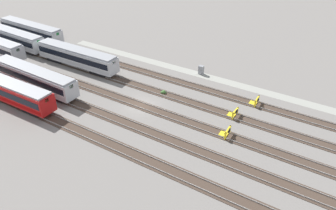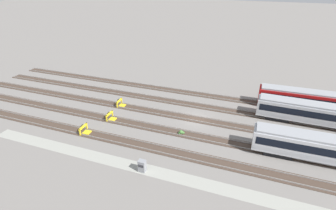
{
  "view_description": "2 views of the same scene",
  "coord_description": "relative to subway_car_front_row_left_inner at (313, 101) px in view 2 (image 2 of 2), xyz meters",
  "views": [
    {
      "loc": [
        -26.23,
        34.18,
        27.57
      ],
      "look_at": [
        -5.01,
        0.0,
        1.8
      ],
      "focal_mm": 35.0,
      "sensor_mm": 36.0,
      "label": 1
    },
    {
      "loc": [
        8.59,
        -37.12,
        22.2
      ],
      "look_at": [
        -5.01,
        0.0,
        1.8
      ],
      "focal_mm": 28.0,
      "sensor_mm": 36.0,
      "label": 2
    }
  ],
  "objects": [
    {
      "name": "ground_plane",
      "position": [
        -18.25,
        -9.83,
        -2.04
      ],
      "size": [
        400.0,
        400.0,
        0.0
      ],
      "primitive_type": "plane",
      "color": "gray"
    },
    {
      "name": "service_walkway",
      "position": [
        -18.25,
        -24.04,
        -2.04
      ],
      "size": [
        54.0,
        2.0,
        0.01
      ],
      "primitive_type": "cube",
      "color": "#9E9E93",
      "rests_on": "ground"
    },
    {
      "name": "rail_track_nearest",
      "position": [
        -18.25,
        -19.63,
        -2.0
      ],
      "size": [
        90.0,
        2.23,
        0.21
      ],
      "color": "#47382D",
      "rests_on": "ground"
    },
    {
      "name": "rail_track_near_inner",
      "position": [
        -18.25,
        -14.73,
        -2.0
      ],
      "size": [
        90.0,
        2.24,
        0.21
      ],
      "color": "#47382D",
      "rests_on": "ground"
    },
    {
      "name": "rail_track_middle",
      "position": [
        -18.25,
        -9.83,
        -2.0
      ],
      "size": [
        90.0,
        2.24,
        0.21
      ],
      "color": "#47382D",
      "rests_on": "ground"
    },
    {
      "name": "rail_track_far_inner",
      "position": [
        -18.25,
        -4.94,
        -2.0
      ],
      "size": [
        90.0,
        2.23,
        0.21
      ],
      "color": "#47382D",
      "rests_on": "ground"
    },
    {
      "name": "rail_track_farthest",
      "position": [
        -18.25,
        -0.04,
        -2.0
      ],
      "size": [
        90.0,
        2.23,
        0.21
      ],
      "color": "#47382D",
      "rests_on": "ground"
    },
    {
      "name": "subway_car_front_row_left_inner",
      "position": [
        0.0,
        0.0,
        0.0
      ],
      "size": [
        18.06,
        3.21,
        3.7
      ],
      "color": "#B71414",
      "rests_on": "ground"
    },
    {
      "name": "subway_car_front_row_centre",
      "position": [
        -0.0,
        -4.99,
        0.0
      ],
      "size": [
        18.05,
        3.14,
        3.7
      ],
      "color": "silver",
      "rests_on": "ground"
    },
    {
      "name": "subway_car_front_row_rightmost",
      "position": [
        -0.0,
        -14.79,
        0.0
      ],
      "size": [
        18.04,
        3.08,
        3.7
      ],
      "color": "silver",
      "rests_on": "ground"
    },
    {
      "name": "bumper_stop_nearest_track",
      "position": [
        -33.23,
        -19.62,
        -1.53
      ],
      "size": [
        1.38,
        2.01,
        1.22
      ],
      "color": "yellow",
      "rests_on": "ground"
    },
    {
      "name": "bumper_stop_near_inner_track",
      "position": [
        -31.62,
        -14.74,
        -1.53
      ],
      "size": [
        1.35,
        2.0,
        1.22
      ],
      "color": "yellow",
      "rests_on": "ground"
    },
    {
      "name": "bumper_stop_middle_track",
      "position": [
        -32.53,
        -9.82,
        -1.53
      ],
      "size": [
        1.38,
        2.01,
        1.22
      ],
      "color": "yellow",
      "rests_on": "ground"
    },
    {
      "name": "electrical_cabinet",
      "position": [
        -21.3,
        -24.45,
        -1.24
      ],
      "size": [
        0.9,
        0.73,
        1.6
      ],
      "color": "gray",
      "rests_on": "ground"
    },
    {
      "name": "weed_clump",
      "position": [
        -19.28,
        -14.85,
        -1.8
      ],
      "size": [
        0.92,
        0.7,
        0.64
      ],
      "color": "#4C7F3D",
      "rests_on": "ground"
    }
  ]
}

